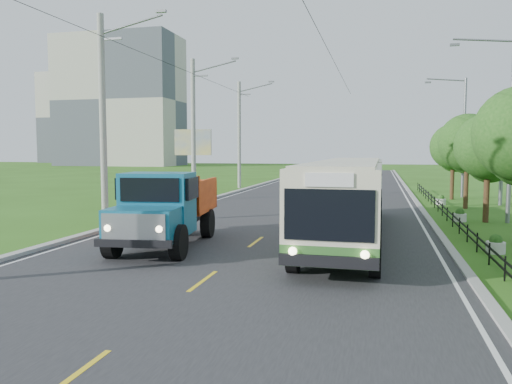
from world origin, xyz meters
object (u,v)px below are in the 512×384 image
at_px(pole_near, 104,118).
at_px(tree_fourth, 489,150).
at_px(tree_fifth, 468,146).
at_px(pole_mid, 194,129).
at_px(streetlight_mid, 508,123).
at_px(tree_back, 454,149).
at_px(dump_truck, 166,204).
at_px(planter_mid, 460,216).
at_px(planter_near, 496,245).
at_px(streetlight_far, 462,133).
at_px(planter_far, 441,200).
at_px(bus, 349,192).
at_px(billboard_left, 193,147).
at_px(pole_far, 240,134).

xyz_separation_m(pole_near, tree_fourth, (18.12, 5.14, -1.51)).
xyz_separation_m(pole_near, tree_fifth, (18.12, 11.14, -1.24)).
relative_size(pole_mid, streetlight_mid, 1.10).
distance_m(pole_mid, tree_fifth, 18.18).
bearing_deg(tree_back, streetlight_mid, -86.30).
height_order(tree_fifth, dump_truck, tree_fifth).
height_order(pole_mid, streetlight_mid, pole_mid).
distance_m(pole_near, planter_mid, 18.23).
height_order(tree_back, planter_near, tree_back).
xyz_separation_m(streetlight_far, planter_mid, (-2.04, -14.00, -4.62)).
xyz_separation_m(tree_fifth, streetlight_mid, (0.79, -6.14, 1.05)).
relative_size(tree_back, planter_far, 8.21).
xyz_separation_m(pole_mid, streetlight_far, (18.90, 7.00, -0.19)).
relative_size(planter_far, bus, 0.04).
height_order(pole_near, bus, pole_near).
bearing_deg(billboard_left, streetlight_far, 11.23).
relative_size(tree_back, streetlight_far, 0.61).
distance_m(planter_far, bus, 14.95).
height_order(pole_far, tree_back, pole_far).
bearing_deg(tree_fifth, tree_back, 90.00).
bearing_deg(planter_far, dump_truck, -123.62).
relative_size(planter_mid, planter_far, 1.00).
bearing_deg(pole_far, dump_truck, -79.68).
bearing_deg(pole_near, tree_fourth, 15.84).
bearing_deg(billboard_left, bus, -50.96).
xyz_separation_m(streetlight_far, planter_far, (-2.04, -6.00, -4.62)).
bearing_deg(pole_mid, billboard_left, 112.42).
bearing_deg(streetlight_far, tree_fifth, -95.71).
xyz_separation_m(pole_near, pole_far, (0.00, 24.00, 0.00)).
height_order(pole_mid, bus, pole_mid).
distance_m(streetlight_mid, dump_truck, 17.03).
bearing_deg(planter_far, streetlight_mid, -75.68).
distance_m(pole_mid, billboard_left, 3.47).
bearing_deg(planter_near, dump_truck, -172.46).
xyz_separation_m(tree_back, planter_mid, (-1.26, -12.14, -3.37)).
distance_m(streetlight_far, planter_mid, 14.88).
bearing_deg(bus, tree_back, 70.76).
bearing_deg(tree_fifth, bus, -118.01).
height_order(streetlight_mid, bus, streetlight_mid).
distance_m(streetlight_far, planter_near, 22.57).
height_order(streetlight_far, planter_mid, streetlight_far).
relative_size(pole_far, streetlight_far, 1.10).
height_order(tree_fourth, planter_far, tree_fourth).
relative_size(streetlight_far, bus, 0.57).
bearing_deg(bus, planter_mid, 49.29).
xyz_separation_m(tree_back, planter_near, (-1.26, -20.14, -3.37)).
relative_size(tree_fifth, dump_truck, 0.84).
relative_size(tree_back, planter_near, 8.21).
distance_m(pole_far, planter_near, 32.19).
relative_size(planter_near, bus, 0.04).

